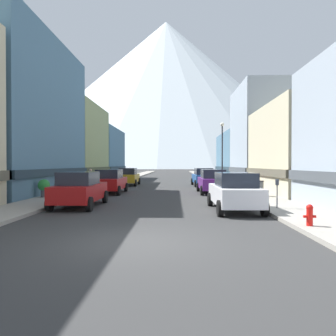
{
  "coord_description": "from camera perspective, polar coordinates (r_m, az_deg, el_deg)",
  "views": [
    {
      "loc": [
        1.08,
        -8.58,
        2.16
      ],
      "look_at": [
        -0.21,
        42.86,
        1.55
      ],
      "focal_mm": 33.4,
      "sensor_mm": 36.0,
      "label": 1
    }
  ],
  "objects": [
    {
      "name": "sidewalk_left",
      "position": [
        44.24,
        -8.1,
        -2.03
      ],
      "size": [
        2.5,
        100.0,
        0.15
      ],
      "primitive_type": "cube",
      "color": "gray",
      "rests_on": "ground"
    },
    {
      "name": "car_left_0",
      "position": [
        16.5,
        -15.8,
        -3.72
      ],
      "size": [
        2.1,
        4.42,
        1.78
      ],
      "color": "#9E1111",
      "rests_on": "ground"
    },
    {
      "name": "parking_meter_near",
      "position": [
        15.27,
        19.29,
        -3.66
      ],
      "size": [
        0.14,
        0.1,
        1.33
      ],
      "color": "#595960",
      "rests_on": "sidewalk_right"
    },
    {
      "name": "streetlamp_right",
      "position": [
        29.23,
        9.87,
        4.26
      ],
      "size": [
        0.36,
        0.36,
        5.86
      ],
      "color": "black",
      "rests_on": "sidewalk_right"
    },
    {
      "name": "car_right_1",
      "position": [
        23.45,
        8.11,
        -2.4
      ],
      "size": [
        2.11,
        4.42,
        1.78
      ],
      "color": "#591E72",
      "rests_on": "ground"
    },
    {
      "name": "storefront_right_1",
      "position": [
        25.46,
        27.28,
        2.72
      ],
      "size": [
        9.62,
        9.87,
        6.43
      ],
      "color": "beige",
      "rests_on": "ground"
    },
    {
      "name": "mountain_backdrop",
      "position": [
        275.33,
        -0.35,
        13.27
      ],
      "size": [
        262.04,
        262.04,
        124.3
      ],
      "primitive_type": "cone",
      "color": "silver",
      "rests_on": "ground"
    },
    {
      "name": "car_right_0",
      "position": [
        14.83,
        12.05,
        -4.21
      ],
      "size": [
        2.12,
        4.43,
        1.78
      ],
      "color": "silver",
      "rests_on": "ground"
    },
    {
      "name": "storefront_left_3",
      "position": [
        47.82,
        -13.47,
        2.35
      ],
      "size": [
        7.73,
        12.23,
        7.41
      ],
      "color": "slate",
      "rests_on": "ground"
    },
    {
      "name": "potted_plant_0",
      "position": [
        25.83,
        -16.81,
        -2.86
      ],
      "size": [
        0.52,
        0.52,
        0.83
      ],
      "color": "gray",
      "rests_on": "sidewalk_left"
    },
    {
      "name": "car_left_1",
      "position": [
        23.55,
        -10.53,
        -2.4
      ],
      "size": [
        2.07,
        4.41,
        1.78
      ],
      "color": "#9E1111",
      "rests_on": "ground"
    },
    {
      "name": "storefront_right_2",
      "position": [
        34.67,
        20.03,
        5.2
      ],
      "size": [
        9.47,
        8.9,
        10.17
      ],
      "color": "#99A5B2",
      "rests_on": "ground"
    },
    {
      "name": "storefront_right_3",
      "position": [
        44.85,
        15.34,
        1.87
      ],
      "size": [
        8.99,
        12.45,
        6.45
      ],
      "color": "slate",
      "rests_on": "ground"
    },
    {
      "name": "ground_plane",
      "position": [
        8.92,
        -5.71,
        -13.34
      ],
      "size": [
        400.0,
        400.0,
        0.0
      ],
      "primitive_type": "plane",
      "color": "#313131"
    },
    {
      "name": "pedestrian_0",
      "position": [
        27.66,
        -13.94,
        -1.96
      ],
      "size": [
        0.36,
        0.36,
        1.62
      ],
      "color": "navy",
      "rests_on": "sidewalk_left"
    },
    {
      "name": "sidewalk_right",
      "position": [
        43.94,
        8.2,
        -2.04
      ],
      "size": [
        2.5,
        100.0,
        0.15
      ],
      "primitive_type": "cube",
      "color": "gray",
      "rests_on": "ground"
    },
    {
      "name": "potted_plant_1",
      "position": [
        23.02,
        -19.15,
        -3.45
      ],
      "size": [
        0.51,
        0.51,
        0.77
      ],
      "color": "gray",
      "rests_on": "sidewalk_left"
    },
    {
      "name": "car_left_2",
      "position": [
        32.26,
        -7.26,
        -1.56
      ],
      "size": [
        2.09,
        4.41,
        1.78
      ],
      "color": "#B28419",
      "rests_on": "ground"
    },
    {
      "name": "storefront_left_1",
      "position": [
        25.98,
        -26.97,
        7.98
      ],
      "size": [
        7.63,
        13.15,
        11.34
      ],
      "color": "slate",
      "rests_on": "ground"
    },
    {
      "name": "car_right_2",
      "position": [
        31.28,
        6.44,
        -1.63
      ],
      "size": [
        2.25,
        4.48,
        1.78
      ],
      "color": "#19478C",
      "rests_on": "ground"
    },
    {
      "name": "fire_hydrant_near",
      "position": [
        11.29,
        24.43,
        -7.7
      ],
      "size": [
        0.4,
        0.22,
        0.7
      ],
      "color": "red",
      "rests_on": "sidewalk_right"
    },
    {
      "name": "trash_bin_right",
      "position": [
        20.62,
        16.28,
        -3.56
      ],
      "size": [
        0.59,
        0.59,
        0.98
      ],
      "color": "#4C5156",
      "rests_on": "sidewalk_right"
    },
    {
      "name": "potted_plant_2",
      "position": [
        20.57,
        -21.72,
        -3.13
      ],
      "size": [
        0.72,
        0.72,
        1.09
      ],
      "color": "#4C4C51",
      "rests_on": "sidewalk_left"
    },
    {
      "name": "storefront_left_2",
      "position": [
        36.85,
        -18.78,
        3.8
      ],
      "size": [
        8.55,
        10.39,
        8.68
      ],
      "color": "#8C9966",
      "rests_on": "ground"
    }
  ]
}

